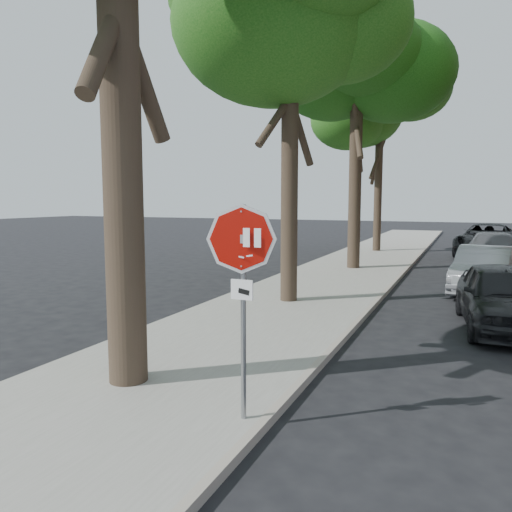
{
  "coord_description": "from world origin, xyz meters",
  "views": [
    {
      "loc": [
        1.74,
        -5.29,
        2.78
      ],
      "look_at": [
        -0.79,
        0.59,
        2.05
      ],
      "focal_mm": 35.0,
      "sensor_mm": 36.0,
      "label": 1
    }
  ],
  "objects": [
    {
      "name": "tree_mid_a",
      "position": [
        -2.62,
        7.12,
        7.6
      ],
      "size": [
        5.59,
        5.19,
        9.84
      ],
      "color": "black",
      "rests_on": "sidewalk_left"
    },
    {
      "name": "sidewalk_left",
      "position": [
        -2.5,
        12.0,
        0.06
      ],
      "size": [
        4.0,
        55.0,
        0.12
      ],
      "primitive_type": "cube",
      "color": "gray",
      "rests_on": "ground"
    },
    {
      "name": "stop_sign",
      "position": [
        -0.7,
        -0.03,
        1.95
      ],
      "size": [
        0.76,
        0.34,
        2.61
      ],
      "color": "gray",
      "rests_on": "sidewalk_left"
    },
    {
      "name": "car_b",
      "position": [
        2.17,
        10.91,
        0.69
      ],
      "size": [
        1.95,
        4.33,
        1.38
      ],
      "primitive_type": "imported",
      "rotation": [
        0.0,
        0.0,
        -0.12
      ],
      "color": "#9FA1A7",
      "rests_on": "ground"
    },
    {
      "name": "car_d",
      "position": [
        2.57,
        21.55,
        0.79
      ],
      "size": [
        3.33,
        6.0,
        1.59
      ],
      "primitive_type": "imported",
      "rotation": [
        0.0,
        0.0,
        -0.12
      ],
      "color": "black",
      "rests_on": "ground"
    },
    {
      "name": "car_a",
      "position": [
        2.45,
        6.45,
        0.71
      ],
      "size": [
        2.12,
        4.31,
        1.41
      ],
      "primitive_type": "imported",
      "rotation": [
        0.0,
        0.0,
        0.11
      ],
      "color": "black",
      "rests_on": "ground"
    },
    {
      "name": "curb_left",
      "position": [
        -0.45,
        12.0,
        0.07
      ],
      "size": [
        0.12,
        55.0,
        0.13
      ],
      "primitive_type": "cube",
      "color": "#9E9384",
      "rests_on": "ground"
    },
    {
      "name": "tree_far",
      "position": [
        -2.72,
        21.11,
        7.21
      ],
      "size": [
        5.29,
        4.91,
        9.33
      ],
      "color": "black",
      "rests_on": "sidewalk_left"
    },
    {
      "name": "car_c",
      "position": [
        2.6,
        15.85,
        0.74
      ],
      "size": [
        2.14,
        5.12,
        1.48
      ],
      "primitive_type": "imported",
      "rotation": [
        0.0,
        0.0,
        -0.01
      ],
      "color": "#57595D",
      "rests_on": "ground"
    },
    {
      "name": "ground",
      "position": [
        0.0,
        0.0,
        0.0
      ],
      "size": [
        120.0,
        120.0,
        0.0
      ],
      "primitive_type": "plane",
      "color": "black",
      "rests_on": "ground"
    },
    {
      "name": "tree_mid_b",
      "position": [
        -2.42,
        14.12,
        8.0
      ],
      "size": [
        5.88,
        5.46,
        10.36
      ],
      "color": "black",
      "rests_on": "sidewalk_left"
    }
  ]
}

